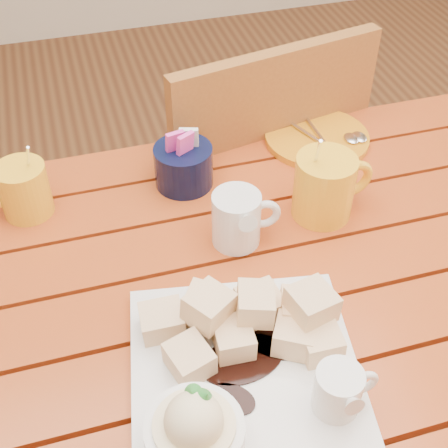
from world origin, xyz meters
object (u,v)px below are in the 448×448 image
object	(u,v)px
dessert_plate	(239,372)
coffee_mug_left	(22,189)
coffee_mug_right	(326,186)
orange_saucer	(318,138)
chair_far	(244,191)
table	(236,332)

from	to	relation	value
dessert_plate	coffee_mug_left	distance (m)	0.49
coffee_mug_right	orange_saucer	size ratio (longest dim) A/B	0.83
orange_saucer	coffee_mug_right	bearing A→B (deg)	-110.54
coffee_mug_left	chair_far	size ratio (longest dim) A/B	0.15
dessert_plate	coffee_mug_left	bearing A→B (deg)	119.25
coffee_mug_right	dessert_plate	bearing A→B (deg)	-136.09
coffee_mug_left	orange_saucer	xyz separation A→B (m)	(0.55, 0.05, -0.04)
coffee_mug_left	orange_saucer	world-z (taller)	coffee_mug_left
dessert_plate	orange_saucer	distance (m)	0.57
orange_saucer	chair_far	distance (m)	0.31
table	dessert_plate	bearing A→B (deg)	-106.56
dessert_plate	coffee_mug_right	bearing A→B (deg)	50.27
chair_far	orange_saucer	bearing A→B (deg)	108.04
orange_saucer	chair_far	size ratio (longest dim) A/B	0.22
dessert_plate	chair_far	size ratio (longest dim) A/B	0.36
coffee_mug_left	coffee_mug_right	xyz separation A→B (m)	(0.47, -0.14, 0.01)
coffee_mug_right	orange_saucer	xyz separation A→B (m)	(0.07, 0.19, -0.05)
dessert_plate	orange_saucer	xyz separation A→B (m)	(0.31, 0.48, -0.03)
coffee_mug_right	chair_far	bearing A→B (deg)	86.70
dessert_plate	orange_saucer	world-z (taller)	dessert_plate
orange_saucer	table	bearing A→B (deg)	-129.58
coffee_mug_left	coffee_mug_right	distance (m)	0.49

